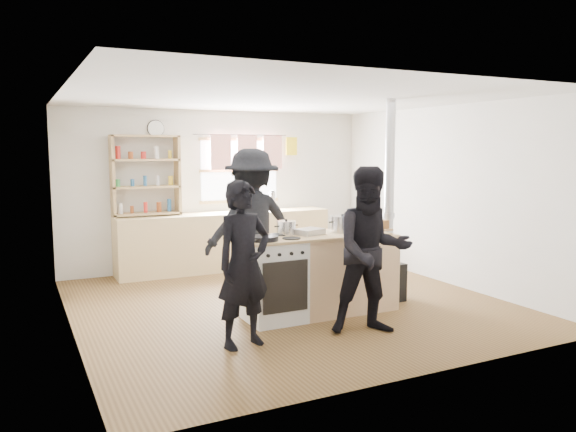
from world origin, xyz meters
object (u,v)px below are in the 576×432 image
at_px(person_far, 252,224).
at_px(flue_heater, 388,249).
at_px(roast_tray, 309,231).
at_px(thermos, 272,201).
at_px(skillet_greens, 264,238).
at_px(person_near_left, 244,264).
at_px(stockpot_stove, 286,228).
at_px(cooking_island, 320,274).
at_px(bread_board, 379,226).
at_px(person_near_right, 372,251).
at_px(stockpot_counter, 342,224).

bearing_deg(person_far, flue_heater, 146.20).
bearing_deg(roast_tray, thermos, 73.82).
bearing_deg(skillet_greens, thermos, 63.72).
bearing_deg(skillet_greens, roast_tray, 14.58).
xyz_separation_m(thermos, person_near_left, (-1.86, -3.38, -0.25)).
bearing_deg(stockpot_stove, cooking_island, -21.40).
height_order(cooking_island, skillet_greens, skillet_greens).
height_order(stockpot_stove, bread_board, stockpot_stove).
bearing_deg(person_near_left, cooking_island, 14.53).
height_order(cooking_island, flue_heater, flue_heater).
relative_size(thermos, roast_tray, 0.82).
distance_m(thermos, stockpot_stove, 2.82).
height_order(roast_tray, person_far, person_far).
distance_m(thermos, skillet_greens, 3.24).
height_order(thermos, person_near_right, person_near_right).
distance_m(stockpot_stove, flue_heater, 1.46).
bearing_deg(stockpot_stove, bread_board, -9.34).
bearing_deg(flue_heater, stockpot_stove, 179.58).
bearing_deg(cooking_island, person_near_left, -152.69).
distance_m(stockpot_counter, bread_board, 0.47).
height_order(stockpot_stove, flue_heater, flue_heater).
bearing_deg(person_near_left, person_far, 52.14).
bearing_deg(cooking_island, roast_tray, 165.35).
relative_size(roast_tray, stockpot_stove, 1.68).
height_order(flue_heater, person_near_left, flue_heater).
distance_m(stockpot_stove, person_far, 0.85).
bearing_deg(bread_board, stockpot_stove, 170.66).
height_order(roast_tray, bread_board, bread_board).
bearing_deg(bread_board, stockpot_counter, 169.83).
distance_m(stockpot_stove, person_near_left, 1.14).
distance_m(skillet_greens, bread_board, 1.55).
bearing_deg(stockpot_stove, person_far, 94.70).
relative_size(cooking_island, stockpot_stove, 9.00).
height_order(cooking_island, person_near_left, person_near_left).
xyz_separation_m(cooking_island, roast_tray, (-0.13, 0.03, 0.50)).
bearing_deg(flue_heater, roast_tray, -175.14).
bearing_deg(thermos, person_near_left, -118.74).
bearing_deg(stockpot_stove, person_near_right, -62.60).
xyz_separation_m(roast_tray, bread_board, (0.90, -0.08, 0.01)).
distance_m(cooking_island, flue_heater, 1.07).
xyz_separation_m(stockpot_counter, person_near_right, (-0.18, -0.86, -0.16)).
bearing_deg(stockpot_counter, skillet_greens, -170.97).
xyz_separation_m(cooking_island, stockpot_counter, (0.31, 0.04, 0.56)).
bearing_deg(person_far, stockpot_counter, 124.44).
bearing_deg(cooking_island, bread_board, -3.30).
height_order(skillet_greens, person_near_right, person_near_right).
relative_size(skillet_greens, person_near_right, 0.25).
distance_m(roast_tray, bread_board, 0.91).
distance_m(thermos, roast_tray, 2.85).
bearing_deg(person_near_left, person_near_right, -21.92).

